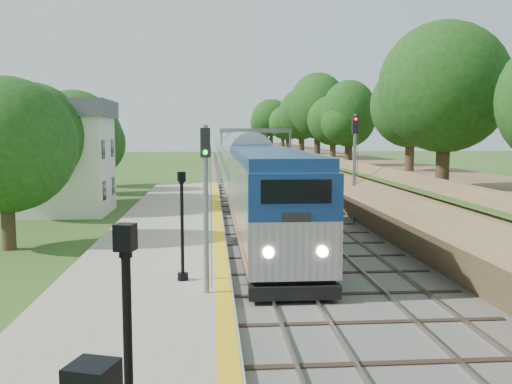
{
  "coord_description": "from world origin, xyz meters",
  "views": [
    {
      "loc": [
        -2.71,
        -11.11,
        5.76
      ],
      "look_at": [
        -0.5,
        16.96,
        2.8
      ],
      "focal_mm": 40.0,
      "sensor_mm": 36.0,
      "label": 1
    }
  ],
  "objects": [
    {
      "name": "trackbed",
      "position": [
        2.0,
        60.0,
        0.07
      ],
      "size": [
        9.5,
        170.0,
        0.28
      ],
      "color": "#4C4944",
      "rests_on": "ground"
    },
    {
      "name": "platform",
      "position": [
        -5.2,
        16.0,
        0.19
      ],
      "size": [
        6.4,
        68.0,
        0.38
      ],
      "primitive_type": "cube",
      "color": "gray",
      "rests_on": "ground"
    },
    {
      "name": "embankment",
      "position": [
        10.35,
        60.0,
        1.95
      ],
      "size": [
        10.64,
        170.0,
        11.7
      ],
      "color": "brown",
      "rests_on": "ground"
    },
    {
      "name": "station_building",
      "position": [
        -14.0,
        30.0,
        4.09
      ],
      "size": [
        8.6,
        6.6,
        8.0
      ],
      "color": "silver",
      "rests_on": "ground"
    },
    {
      "name": "lamppost_far",
      "position": [
        -3.78,
        9.4,
        2.15
      ],
      "size": [
        0.39,
        0.39,
        3.97
      ],
      "color": "black",
      "rests_on": "platform"
    },
    {
      "name": "signal_platform",
      "position": [
        -2.9,
        7.69,
        3.83
      ],
      "size": [
        0.33,
        0.26,
        5.62
      ],
      "color": "slate",
      "rests_on": "platform"
    },
    {
      "name": "train",
      "position": [
        0.0,
        79.34,
        2.35
      ],
      "size": [
        3.14,
        147.13,
        4.61
      ],
      "color": "black",
      "rests_on": "trackbed"
    },
    {
      "name": "lamppost_mid",
      "position": [
        -3.9,
        -3.3,
        2.23
      ],
      "size": [
        0.41,
        0.41,
        4.13
      ],
      "color": "black",
      "rests_on": "platform"
    },
    {
      "name": "trees_behind_platform",
      "position": [
        -11.17,
        20.67,
        4.53
      ],
      "size": [
        7.82,
        53.32,
        7.21
      ],
      "color": "#332316",
      "rests_on": "ground"
    },
    {
      "name": "yellow_stripe",
      "position": [
        -2.35,
        16.0,
        0.39
      ],
      "size": [
        0.55,
        68.0,
        0.01
      ],
      "primitive_type": "cube",
      "color": "gold",
      "rests_on": "platform"
    },
    {
      "name": "signal_farside",
      "position": [
        6.2,
        23.79,
        4.25
      ],
      "size": [
        0.37,
        0.29,
        6.76
      ],
      "color": "slate",
      "rests_on": "ground"
    },
    {
      "name": "signal_gantry",
      "position": [
        2.47,
        54.99,
        4.82
      ],
      "size": [
        8.4,
        0.38,
        6.2
      ],
      "color": "slate",
      "rests_on": "ground"
    }
  ]
}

